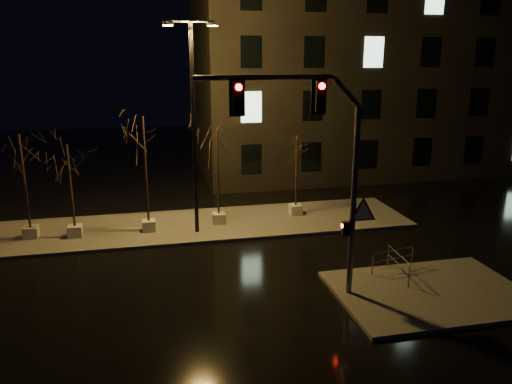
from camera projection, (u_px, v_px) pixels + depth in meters
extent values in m
plane|color=black|center=(217.00, 274.00, 20.30)|extent=(90.00, 90.00, 0.00)
cube|color=#43413C|center=(200.00, 225.00, 25.93)|extent=(22.00, 5.00, 0.15)
cube|color=#43413C|center=(430.00, 292.00, 18.56)|extent=(7.00, 5.00, 0.15)
cube|color=black|center=(362.00, 70.00, 38.19)|extent=(25.00, 12.00, 15.00)
cube|color=#AEACA2|center=(31.00, 232.00, 23.87)|extent=(0.65, 0.65, 0.55)
cylinder|color=black|center=(25.00, 182.00, 23.21)|extent=(0.11, 0.11, 4.46)
cube|color=#AEACA2|center=(75.00, 231.00, 24.03)|extent=(0.65, 0.65, 0.55)
cylinder|color=black|center=(71.00, 186.00, 23.44)|extent=(0.11, 0.11, 3.93)
cube|color=#AEACA2|center=(149.00, 226.00, 24.79)|extent=(0.65, 0.65, 0.55)
cylinder|color=black|center=(146.00, 170.00, 24.04)|extent=(0.11, 0.11, 5.14)
cube|color=#AEACA2|center=(219.00, 218.00, 25.93)|extent=(0.65, 0.65, 0.55)
cylinder|color=black|center=(218.00, 172.00, 25.29)|extent=(0.11, 0.11, 4.36)
cube|color=#AEACA2|center=(296.00, 209.00, 27.39)|extent=(0.65, 0.65, 0.55)
cylinder|color=black|center=(296.00, 171.00, 26.82)|extent=(0.11, 0.11, 3.80)
cylinder|color=#525459|center=(353.00, 204.00, 17.54)|extent=(0.20, 0.20, 6.82)
cylinder|color=#525459|center=(265.00, 77.00, 15.72)|extent=(4.55, 0.17, 0.16)
cube|color=black|center=(320.00, 97.00, 16.27)|extent=(0.34, 0.25, 1.02)
cube|color=black|center=(238.00, 98.00, 15.70)|extent=(0.34, 0.25, 1.02)
cube|color=black|center=(345.00, 229.00, 17.73)|extent=(0.25, 0.21, 0.51)
cone|color=red|center=(363.00, 213.00, 17.64)|extent=(1.18, 0.04, 1.18)
sphere|color=#FF0C07|center=(360.00, 85.00, 16.46)|extent=(0.20, 0.20, 0.20)
cylinder|color=black|center=(194.00, 132.00, 23.49)|extent=(0.20, 0.20, 9.92)
cylinder|color=black|center=(190.00, 21.00, 22.17)|extent=(2.18, 0.26, 0.10)
cube|color=#FFA432|center=(168.00, 25.00, 22.08)|extent=(0.52, 0.31, 0.20)
cube|color=#FFA432|center=(213.00, 25.00, 22.35)|extent=(0.52, 0.31, 0.20)
cylinder|color=#525459|center=(372.00, 265.00, 19.82)|extent=(0.05, 0.05, 0.81)
cylinder|color=#525459|center=(412.00, 257.00, 20.59)|extent=(0.05, 0.05, 0.81)
cylinder|color=#525459|center=(394.00, 250.00, 20.09)|extent=(1.96, 0.42, 0.04)
cylinder|color=#525459|center=(393.00, 259.00, 20.18)|extent=(1.96, 0.42, 0.04)
cylinder|color=#525459|center=(409.00, 277.00, 18.68)|extent=(0.05, 0.05, 0.88)
cylinder|color=#525459|center=(388.00, 257.00, 20.55)|extent=(0.05, 0.05, 0.88)
cylinder|color=#525459|center=(399.00, 255.00, 19.48)|extent=(0.18, 1.96, 0.04)
cylinder|color=#525459|center=(398.00, 264.00, 19.59)|extent=(0.18, 1.96, 0.04)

